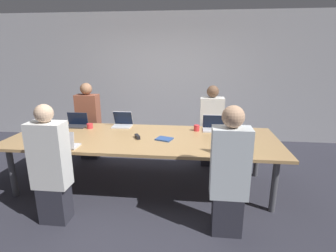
# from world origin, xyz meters

# --- Properties ---
(ground_plane) EXTENTS (24.00, 24.00, 0.00)m
(ground_plane) POSITION_xyz_m (0.00, 0.00, 0.00)
(ground_plane) COLOR #2D2D38
(curtain_wall) EXTENTS (12.00, 0.06, 2.80)m
(curtain_wall) POSITION_xyz_m (0.00, 2.38, 1.40)
(curtain_wall) COLOR #ADADB2
(curtain_wall) RESTS_ON ground_plane
(conference_table) EXTENTS (3.85, 1.36, 0.76)m
(conference_table) POSITION_xyz_m (0.00, 0.00, 0.71)
(conference_table) COLOR tan
(conference_table) RESTS_ON ground_plane
(laptop_far_right) EXTENTS (0.34, 0.25, 0.25)m
(laptop_far_right) POSITION_xyz_m (1.03, 0.48, 0.83)
(laptop_far_right) COLOR silver
(laptop_far_right) RESTS_ON conference_table
(person_far_right) EXTENTS (0.40, 0.24, 1.42)m
(person_far_right) POSITION_xyz_m (1.02, 0.90, 0.69)
(person_far_right) COLOR #2D2D38
(person_far_right) RESTS_ON ground_plane
(cup_far_right) EXTENTS (0.09, 0.09, 0.09)m
(cup_far_right) POSITION_xyz_m (0.77, 0.41, 0.81)
(cup_far_right) COLOR red
(cup_far_right) RESTS_ON conference_table
(laptop_far_left) EXTENTS (0.34, 0.22, 0.23)m
(laptop_far_left) POSITION_xyz_m (-1.21, 0.46, 0.83)
(laptop_far_left) COLOR #333338
(laptop_far_left) RESTS_ON conference_table
(person_far_left) EXTENTS (0.40, 0.24, 1.42)m
(person_far_left) POSITION_xyz_m (-1.23, 0.97, 0.69)
(person_far_left) COLOR #2D2D38
(person_far_left) RESTS_ON ground_plane
(cup_far_left) EXTENTS (0.10, 0.10, 0.08)m
(cup_far_left) POSITION_xyz_m (-0.95, 0.36, 0.80)
(cup_far_left) COLOR red
(cup_far_left) RESTS_ON conference_table
(laptop_near_left) EXTENTS (0.35, 0.23, 0.23)m
(laptop_near_left) POSITION_xyz_m (-0.92, -0.56, 0.83)
(laptop_near_left) COLOR silver
(laptop_near_left) RESTS_ON conference_table
(person_near_left) EXTENTS (0.40, 0.24, 1.41)m
(person_near_left) POSITION_xyz_m (-0.87, -0.97, 0.68)
(person_near_left) COLOR #2D2D38
(person_near_left) RESTS_ON ground_plane
(laptop_far_midleft) EXTENTS (0.31, 0.26, 0.25)m
(laptop_far_midleft) POSITION_xyz_m (-0.45, 0.54, 0.84)
(laptop_far_midleft) COLOR silver
(laptop_far_midleft) RESTS_ON conference_table
(laptop_near_right) EXTENTS (0.31, 0.23, 0.23)m
(laptop_near_right) POSITION_xyz_m (1.14, -0.48, 0.83)
(laptop_near_right) COLOR silver
(laptop_near_right) RESTS_ON conference_table
(person_near_right) EXTENTS (0.40, 0.24, 1.44)m
(person_near_right) POSITION_xyz_m (1.12, -0.97, 0.71)
(person_near_right) COLOR #2D2D38
(person_near_right) RESTS_ON ground_plane
(bottle_near_right) EXTENTS (0.07, 0.07, 0.27)m
(bottle_near_right) POSITION_xyz_m (1.38, -0.35, 0.88)
(bottle_near_right) COLOR green
(bottle_near_right) RESTS_ON conference_table
(stapler) EXTENTS (0.11, 0.15, 0.05)m
(stapler) POSITION_xyz_m (-0.07, -0.06, 0.79)
(stapler) COLOR black
(stapler) RESTS_ON conference_table
(notebook) EXTENTS (0.26, 0.24, 0.02)m
(notebook) POSITION_xyz_m (0.32, -0.08, 0.77)
(notebook) COLOR #2D4C8C
(notebook) RESTS_ON conference_table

